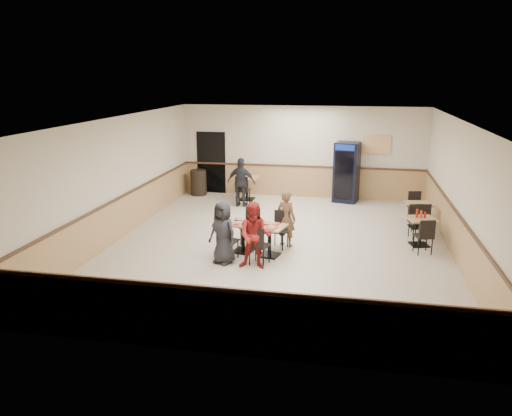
% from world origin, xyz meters
% --- Properties ---
extents(ground, '(10.00, 10.00, 0.00)m').
position_xyz_m(ground, '(0.00, 0.00, 0.00)').
color(ground, beige).
rests_on(ground, ground).
extents(room_shell, '(10.00, 10.00, 10.00)m').
position_xyz_m(room_shell, '(1.78, 2.55, 0.58)').
color(room_shell, silver).
rests_on(room_shell, ground).
extents(main_table, '(1.44, 0.95, 0.71)m').
position_xyz_m(main_table, '(-0.43, -0.73, 0.47)').
color(main_table, black).
rests_on(main_table, ground).
extents(main_chairs, '(1.49, 1.78, 0.90)m').
position_xyz_m(main_chairs, '(-0.47, -0.72, 0.45)').
color(main_chairs, black).
rests_on(main_chairs, ground).
extents(diner_woman_left, '(0.79, 0.68, 1.37)m').
position_xyz_m(diner_woman_left, '(-1.02, -1.41, 0.69)').
color(diner_woman_left, black).
rests_on(diner_woman_left, ground).
extents(diner_woman_right, '(0.71, 0.56, 1.44)m').
position_xyz_m(diner_woman_right, '(-0.29, -1.59, 0.72)').
color(diner_woman_right, maroon).
rests_on(diner_woman_right, ground).
extents(diner_man_opposite, '(0.59, 0.51, 1.36)m').
position_xyz_m(diner_man_opposite, '(0.17, -0.04, 0.68)').
color(diner_man_opposite, brown).
rests_on(diner_man_opposite, ground).
extents(lone_diner, '(0.92, 0.45, 1.52)m').
position_xyz_m(lone_diner, '(-1.68, 3.34, 0.76)').
color(lone_diner, black).
rests_on(lone_diner, ground).
extents(tabletop_clutter, '(1.21, 0.66, 0.12)m').
position_xyz_m(tabletop_clutter, '(-0.48, -0.77, 0.73)').
color(tabletop_clutter, '#B00B1F').
rests_on(tabletop_clutter, main_table).
extents(side_table_near, '(0.78, 0.78, 0.68)m').
position_xyz_m(side_table_near, '(3.32, 0.58, 0.45)').
color(side_table_near, black).
rests_on(side_table_near, ground).
extents(side_table_near_chair_south, '(0.49, 0.49, 0.86)m').
position_xyz_m(side_table_near_chair_south, '(3.32, 0.04, 0.43)').
color(side_table_near_chair_south, black).
rests_on(side_table_near_chair_south, ground).
extents(side_table_near_chair_north, '(0.49, 0.49, 0.86)m').
position_xyz_m(side_table_near_chair_north, '(3.32, 1.13, 0.43)').
color(side_table_near_chair_north, black).
rests_on(side_table_near_chair_north, ground).
extents(side_table_far, '(0.74, 0.74, 0.68)m').
position_xyz_m(side_table_far, '(3.44, 2.07, 0.45)').
color(side_table_far, black).
rests_on(side_table_far, ground).
extents(side_table_far_chair_south, '(0.47, 0.47, 0.86)m').
position_xyz_m(side_table_far_chair_south, '(3.44, 1.52, 0.43)').
color(side_table_far_chair_south, black).
rests_on(side_table_far_chair_south, ground).
extents(side_table_far_chair_north, '(0.47, 0.47, 0.86)m').
position_xyz_m(side_table_far_chair_north, '(3.44, 2.61, 0.43)').
color(side_table_far_chair_north, black).
rests_on(side_table_far_chair_north, ground).
extents(condiment_caddy, '(0.23, 0.06, 0.20)m').
position_xyz_m(condiment_caddy, '(3.29, 0.63, 0.77)').
color(condiment_caddy, '#AA190C').
rests_on(condiment_caddy, side_table_near).
extents(back_table, '(0.72, 0.72, 0.76)m').
position_xyz_m(back_table, '(-1.68, 4.20, 0.50)').
color(back_table, black).
rests_on(back_table, ground).
extents(back_table_chair_lone, '(0.45, 0.45, 0.96)m').
position_xyz_m(back_table_chair_lone, '(-1.68, 3.60, 0.48)').
color(back_table_chair_lone, black).
rests_on(back_table_chair_lone, ground).
extents(pepsi_cooler, '(0.86, 0.86, 1.91)m').
position_xyz_m(pepsi_cooler, '(1.48, 4.59, 0.96)').
color(pepsi_cooler, black).
rests_on(pepsi_cooler, ground).
extents(trash_bin, '(0.54, 0.54, 0.85)m').
position_xyz_m(trash_bin, '(-3.44, 4.55, 0.43)').
color(trash_bin, black).
rests_on(trash_bin, ground).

